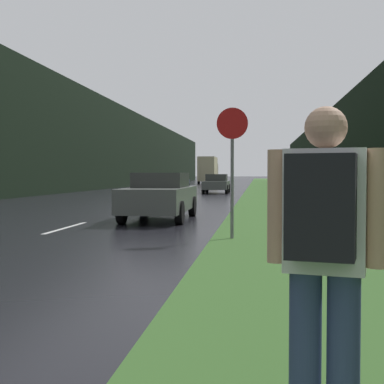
# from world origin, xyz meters

# --- Properties ---
(grass_verge) EXTENTS (6.00, 240.00, 0.02)m
(grass_verge) POSITION_xyz_m (6.92, 40.00, 0.01)
(grass_verge) COLOR #386028
(grass_verge) RESTS_ON ground_plane
(lane_stripe_c) EXTENTS (0.12, 3.00, 0.01)m
(lane_stripe_c) POSITION_xyz_m (0.00, 14.52, 0.00)
(lane_stripe_c) COLOR silver
(lane_stripe_c) RESTS_ON ground_plane
(lane_stripe_d) EXTENTS (0.12, 3.00, 0.01)m
(lane_stripe_d) POSITION_xyz_m (0.00, 21.52, 0.00)
(lane_stripe_d) COLOR silver
(lane_stripe_d) RESTS_ON ground_plane
(lane_stripe_e) EXTENTS (0.12, 3.00, 0.01)m
(lane_stripe_e) POSITION_xyz_m (0.00, 28.52, 0.00)
(lane_stripe_e) COLOR silver
(lane_stripe_e) RESTS_ON ground_plane
(treeline_far_side) EXTENTS (2.00, 140.00, 8.42)m
(treeline_far_side) POSITION_xyz_m (-9.92, 50.00, 4.21)
(treeline_far_side) COLOR black
(treeline_far_side) RESTS_ON ground_plane
(treeline_near_side) EXTENTS (2.00, 140.00, 7.78)m
(treeline_near_side) POSITION_xyz_m (12.92, 50.00, 3.89)
(treeline_near_side) COLOR black
(treeline_near_side) RESTS_ON ground_plane
(stop_sign) EXTENTS (0.66, 0.07, 2.79)m
(stop_sign) POSITION_xyz_m (4.36, 12.65, 1.70)
(stop_sign) COLOR slate
(stop_sign) RESTS_ON ground_plane
(hitchhiker_with_backpack) EXTENTS (0.59, 0.48, 1.74)m
(hitchhiker_with_backpack) POSITION_xyz_m (5.23, 4.08, 1.00)
(hitchhiker_with_backpack) COLOR navy
(hitchhiker_with_backpack) RESTS_ON ground_plane
(car_passing_near) EXTENTS (1.83, 4.67, 1.43)m
(car_passing_near) POSITION_xyz_m (1.96, 17.27, 0.73)
(car_passing_near) COLOR #4C514C
(car_passing_near) RESTS_ON ground_plane
(car_passing_far) EXTENTS (1.83, 4.29, 1.37)m
(car_passing_far) POSITION_xyz_m (1.96, 39.68, 0.69)
(car_passing_far) COLOR #4C514C
(car_passing_far) RESTS_ON ground_plane
(car_oncoming) EXTENTS (1.99, 4.31, 1.39)m
(car_oncoming) POSITION_xyz_m (-1.96, 45.68, 0.71)
(car_oncoming) COLOR #2D3856
(car_oncoming) RESTS_ON ground_plane
(delivery_truck) EXTENTS (2.45, 8.00, 3.72)m
(delivery_truck) POSITION_xyz_m (-1.96, 75.83, 1.95)
(delivery_truck) COLOR #6E684F
(delivery_truck) RESTS_ON ground_plane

